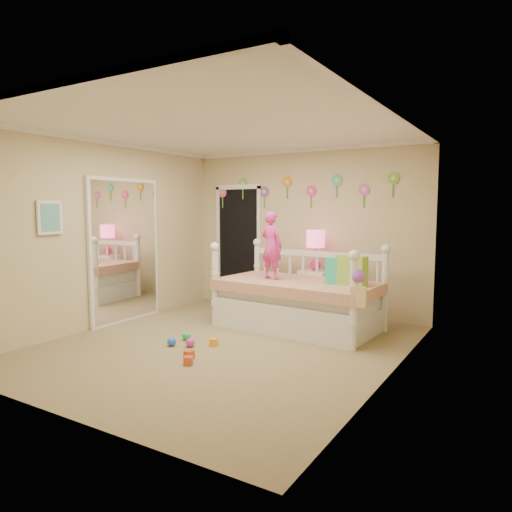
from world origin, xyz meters
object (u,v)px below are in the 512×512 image
Objects in this scene: daybed at (298,285)px; nightstand at (315,294)px; table_lamp at (316,244)px; child at (272,245)px.

nightstand is (-0.06, 0.72, -0.24)m from daybed.
nightstand is 1.18× the size of table_lamp.
nightstand is at bearing 90.00° from table_lamp.
table_lamp is (0.32, 0.79, -0.01)m from child.
table_lamp is (0.00, -0.00, 0.77)m from nightstand.
nightstand is at bearing 98.50° from daybed.
daybed is 3.61× the size of table_lamp.
child reaches higher than daybed.
child reaches higher than table_lamp.
child reaches higher than nightstand.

